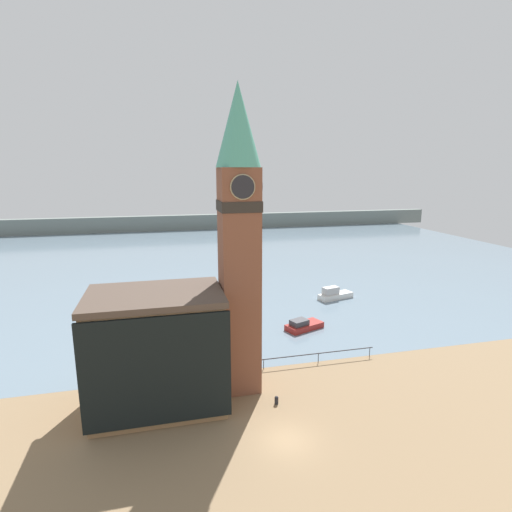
% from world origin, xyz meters
% --- Properties ---
extents(ground_plane, '(160.00, 160.00, 0.00)m').
position_xyz_m(ground_plane, '(0.00, 0.00, 0.00)').
color(ground_plane, '#846B4C').
extents(water, '(160.00, 120.00, 0.00)m').
position_xyz_m(water, '(0.00, 71.15, -0.00)').
color(water, slate).
rests_on(water, ground_plane).
extents(far_shoreline, '(180.00, 3.00, 5.00)m').
position_xyz_m(far_shoreline, '(0.00, 111.15, 2.50)').
color(far_shoreline, slate).
rests_on(far_shoreline, water).
extents(pier_railing, '(12.40, 0.08, 1.09)m').
position_xyz_m(pier_railing, '(7.01, 10.90, 0.96)').
color(pier_railing, '#232328').
rests_on(pier_railing, ground_plane).
extents(clock_tower, '(3.75, 3.75, 26.65)m').
position_xyz_m(clock_tower, '(-1.81, 8.20, 14.19)').
color(clock_tower, brown).
rests_on(clock_tower, ground_plane).
extents(pier_building, '(11.11, 7.79, 9.94)m').
position_xyz_m(pier_building, '(-9.07, 7.07, 4.99)').
color(pier_building, '#9E754C').
rests_on(pier_building, ground_plane).
extents(boat_near, '(5.27, 3.74, 1.39)m').
position_xyz_m(boat_near, '(8.61, 19.79, 0.52)').
color(boat_near, maroon).
rests_on(boat_near, water).
extents(boat_far, '(5.95, 3.30, 2.01)m').
position_xyz_m(boat_far, '(17.54, 30.20, 0.72)').
color(boat_far, silver).
rests_on(boat_far, water).
extents(mooring_bollard_near, '(0.34, 0.34, 0.72)m').
position_xyz_m(mooring_bollard_near, '(0.64, 4.72, 0.38)').
color(mooring_bollard_near, black).
rests_on(mooring_bollard_near, ground_plane).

